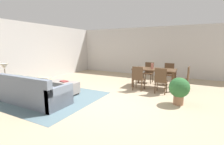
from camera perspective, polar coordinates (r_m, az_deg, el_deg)
name	(u,v)px	position (r m, az deg, el deg)	size (l,w,h in m)	color
ground_plane	(110,102)	(4.90, -0.64, -10.52)	(10.80, 10.80, 0.00)	tan
wall_back	(152,51)	(9.31, 14.06, 7.36)	(9.00, 0.12, 2.70)	beige
wall_left	(26,53)	(8.07, -28.42, 6.14)	(0.12, 11.00, 2.70)	beige
area_rug	(51,97)	(5.65, -21.18, -8.36)	(3.00, 2.80, 0.01)	slate
couch	(33,93)	(5.29, -26.66, -6.68)	(2.25, 0.90, 0.86)	slate
ottoman_table	(64,87)	(5.86, -16.94, -4.97)	(1.08, 0.48, 0.44)	gray
side_table	(6,82)	(6.48, -33.79, -2.98)	(0.40, 0.40, 0.57)	olive
table_lamp	(4,67)	(6.40, -34.25, 1.68)	(0.26, 0.26, 0.53)	brown
dining_table	(154,71)	(6.63, 14.96, 0.49)	(1.65, 0.88, 0.76)	#513823
dining_chair_near_left	(138,77)	(6.04, 9.39, -1.60)	(0.41, 0.41, 0.92)	#513823
dining_chair_near_right	(161,79)	(5.81, 17.17, -2.36)	(0.40, 0.40, 0.92)	#513823
dining_chair_far_left	(149,71)	(7.48, 13.08, 0.47)	(0.41, 0.41, 0.92)	#513823
dining_chair_far_right	(169,72)	(7.38, 19.72, 0.02)	(0.40, 0.40, 0.92)	#513823
dining_chair_head_east	(185,77)	(6.54, 24.86, -1.52)	(0.43, 0.43, 0.92)	#513823
vase_centerpiece	(152,66)	(6.63, 14.27, 2.27)	(0.10, 0.10, 0.21)	#B26659
book_on_ottoman	(64,81)	(5.79, -16.86, -3.03)	(0.26, 0.20, 0.03)	maroon
potted_plant	(179,89)	(4.95, 23.00, -5.39)	(0.58, 0.58, 0.79)	#996B4C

